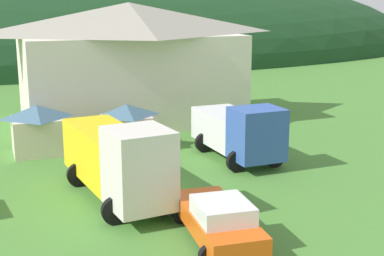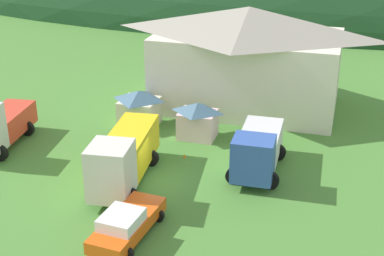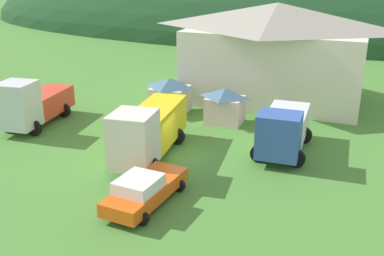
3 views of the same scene
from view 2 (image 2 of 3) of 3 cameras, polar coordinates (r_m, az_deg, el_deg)
The scene contains 8 objects.
ground_plane at distance 33.76m, azimuth -3.78°, elevation -5.67°, with size 200.00×200.00×0.00m, color #477F33.
depot_building at distance 44.43m, azimuth 5.82°, elevation 7.41°, with size 15.51×9.31×8.23m.
play_shed_cream at distance 41.46m, azimuth -5.51°, elevation 2.14°, with size 2.94×2.79×2.76m.
play_shed_pink at distance 39.20m, azimuth 0.59°, elevation 0.88°, with size 2.81×2.36×2.65m.
flatbed_truck_yellow at distance 33.03m, azimuth -7.15°, elevation -2.89°, with size 3.65×8.39×3.64m.
box_truck_blue at distance 34.37m, azimuth 6.83°, elevation -2.22°, with size 3.38×6.70×3.17m.
service_pickup_orange at distance 28.49m, azimuth -6.84°, elevation -9.84°, with size 2.72×5.45×1.66m.
traffic_cone_near_pickup at distance 36.70m, azimuth -0.78°, elevation -3.11°, with size 0.36×0.36×0.60m, color orange.
Camera 2 is at (10.43, -27.63, 16.35)m, focal length 51.23 mm.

